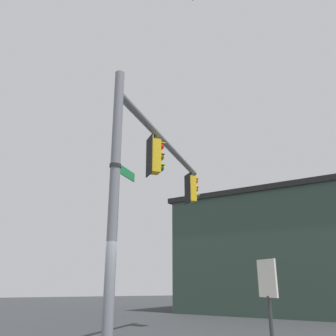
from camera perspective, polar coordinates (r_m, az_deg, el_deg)
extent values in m
cylinder|color=slate|center=(7.96, -8.82, -5.63)|extent=(0.23, 0.23, 6.69)
cylinder|color=slate|center=(11.87, -0.23, 3.87)|extent=(5.54, 4.71, 0.22)
cylinder|color=black|center=(10.85, -2.16, 4.92)|extent=(0.08, 0.08, 0.18)
cube|color=gold|center=(10.63, -2.20, 1.87)|extent=(0.36, 0.30, 1.05)
sphere|color=red|center=(10.81, -1.23, 3.50)|extent=(0.22, 0.22, 0.22)
cube|color=gold|center=(10.85, -1.12, 3.97)|extent=(0.24, 0.20, 0.03)
sphere|color=brown|center=(10.69, -1.24, 1.75)|extent=(0.22, 0.22, 0.22)
cube|color=gold|center=(10.73, -1.13, 2.24)|extent=(0.24, 0.20, 0.03)
sphere|color=#0F4C19|center=(10.57, -1.25, -0.03)|extent=(0.22, 0.22, 0.22)
cube|color=gold|center=(10.61, -1.15, 0.46)|extent=(0.24, 0.20, 0.03)
cube|color=black|center=(10.58, -3.07, 1.98)|extent=(0.54, 0.03, 1.22)
cylinder|color=black|center=(14.52, 3.75, -1.07)|extent=(0.08, 0.08, 0.18)
cube|color=gold|center=(14.35, 3.80, -3.42)|extent=(0.36, 0.30, 1.05)
sphere|color=red|center=(14.52, 4.45, -2.15)|extent=(0.22, 0.22, 0.22)
cube|color=gold|center=(14.56, 4.51, -1.78)|extent=(0.24, 0.20, 0.03)
sphere|color=brown|center=(14.43, 4.48, -3.48)|extent=(0.22, 0.22, 0.22)
cube|color=gold|center=(14.47, 4.55, -3.11)|extent=(0.24, 0.20, 0.03)
sphere|color=#0F4C19|center=(14.35, 4.52, -4.84)|extent=(0.22, 0.22, 0.22)
cube|color=gold|center=(14.38, 4.58, -4.46)|extent=(0.24, 0.20, 0.03)
cube|color=black|center=(14.29, 3.18, -3.36)|extent=(0.54, 0.03, 1.22)
cube|color=#147238|center=(8.68, -6.76, -0.81)|extent=(0.70, 0.60, 0.22)
cube|color=white|center=(8.68, -6.85, -0.80)|extent=(0.69, 0.58, 0.04)
cylinder|color=#262626|center=(8.19, -8.53, 0.34)|extent=(0.27, 0.27, 0.08)
cube|color=#33473D|center=(21.70, 19.93, -13.04)|extent=(13.80, 12.26, 6.36)
cube|color=#193F1E|center=(24.91, 21.77, -12.62)|extent=(9.88, 7.50, 0.30)
cube|color=black|center=(22.18, 19.02, -4.48)|extent=(14.35, 12.75, 0.30)
cylinder|color=#4C3823|center=(25.60, 12.80, -16.54)|extent=(0.25, 0.25, 4.33)
sphere|color=#387533|center=(25.94, 12.23, -8.34)|extent=(4.40, 4.40, 4.40)
cylinder|color=#333333|center=(7.97, 16.48, -24.34)|extent=(0.08, 0.08, 1.40)
cube|color=silver|center=(7.91, 15.78, -16.80)|extent=(0.60, 0.04, 0.76)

